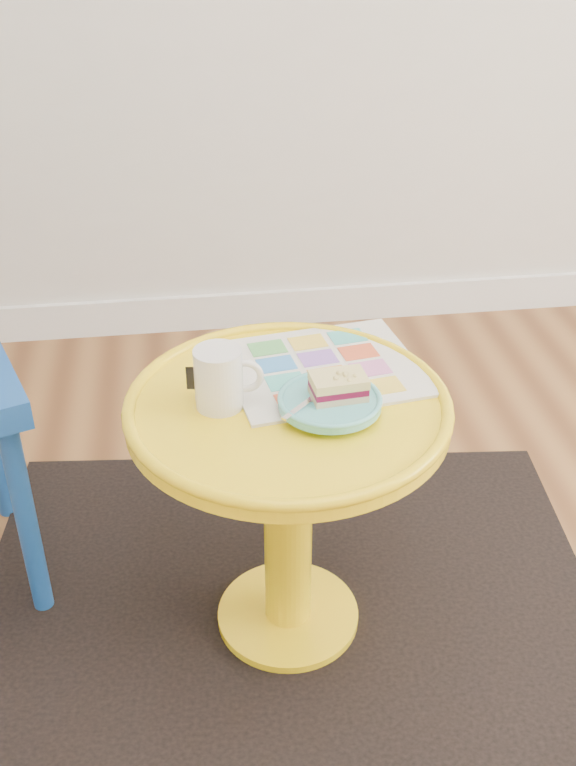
{
  "coord_description": "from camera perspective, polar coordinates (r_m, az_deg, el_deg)",
  "views": [
    {
      "loc": [
        -0.74,
        -0.52,
        1.35
      ],
      "look_at": [
        -0.57,
        0.7,
        0.58
      ],
      "focal_mm": 40.0,
      "sensor_mm": 36.0,
      "label": 1
    }
  ],
  "objects": [
    {
      "name": "plate",
      "position": [
        1.44,
        2.81,
        -1.29
      ],
      "size": [
        0.18,
        0.18,
        0.02
      ],
      "color": "#59BABC",
      "rests_on": "newspaper"
    },
    {
      "name": "rug",
      "position": [
        1.82,
        0.0,
        -15.44
      ],
      "size": [
        1.4,
        1.22,
        0.01
      ],
      "primitive_type": "cube",
      "rotation": [
        0.0,
        0.0,
        -0.1
      ],
      "color": "black",
      "rests_on": "ground"
    },
    {
      "name": "newspaper",
      "position": [
        1.57,
        2.37,
        1.01
      ],
      "size": [
        0.39,
        0.34,
        0.01
      ],
      "primitive_type": "cube",
      "rotation": [
        0.0,
        0.0,
        0.15
      ],
      "color": "silver",
      "rests_on": "side_table"
    },
    {
      "name": "fork",
      "position": [
        1.43,
        1.63,
        -1.08
      ],
      "size": [
        0.11,
        0.11,
        0.0
      ],
      "rotation": [
        0.0,
        0.0,
        -0.79
      ],
      "color": "silver",
      "rests_on": "plate"
    },
    {
      "name": "mug",
      "position": [
        1.44,
        -4.57,
        0.43
      ],
      "size": [
        0.12,
        0.08,
        0.11
      ],
      "rotation": [
        0.0,
        0.0,
        -0.15
      ],
      "color": "silver",
      "rests_on": "side_table"
    },
    {
      "name": "room_walls",
      "position": [
        2.01,
        -13.38,
        -8.96
      ],
      "size": [
        4.0,
        4.0,
        4.0
      ],
      "color": "silver",
      "rests_on": "ground"
    },
    {
      "name": "side_table",
      "position": [
        1.56,
        0.0,
        -5.94
      ],
      "size": [
        0.57,
        0.57,
        0.54
      ],
      "color": "yellow",
      "rests_on": "ground"
    },
    {
      "name": "cake_slice",
      "position": [
        1.44,
        3.39,
        -0.2
      ],
      "size": [
        0.1,
        0.07,
        0.04
      ],
      "rotation": [
        0.0,
        0.0,
        0.09
      ],
      "color": "#D3BC8C",
      "rests_on": "plate"
    }
  ]
}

